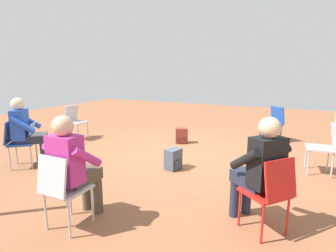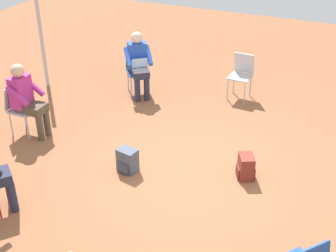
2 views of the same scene
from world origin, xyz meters
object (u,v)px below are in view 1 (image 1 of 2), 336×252
at_px(chair_southwest, 273,122).
at_px(person_with_laptop, 27,129).
at_px(chair_west, 325,145).
at_px(person_in_magenta, 73,164).
at_px(chair_northeast, 17,140).
at_px(backpack_by_empty_chair, 173,160).
at_px(person_in_black, 260,166).
at_px(chair_northwest, 270,190).
at_px(chair_east, 75,120).
at_px(backpack_near_laptop_user, 182,137).
at_px(chair_north, 62,186).

relative_size(chair_southwest, person_with_laptop, 0.69).
distance_m(chair_west, person_in_magenta, 3.90).
relative_size(chair_northeast, backpack_by_empty_chair, 2.36).
distance_m(chair_northeast, person_in_black, 4.06).
relative_size(chair_northeast, chair_northwest, 1.00).
height_order(chair_northeast, chair_northwest, same).
distance_m(chair_west, chair_east, 5.42).
relative_size(chair_northwest, backpack_near_laptop_user, 2.36).
xyz_separation_m(person_in_magenta, person_in_black, (-1.84, -0.80, 0.00)).
distance_m(person_with_laptop, person_in_magenta, 2.30).
height_order(person_with_laptop, person_in_magenta, same).
height_order(chair_west, chair_southwest, same).
bearing_deg(person_in_black, backpack_near_laptop_user, 76.20).
bearing_deg(person_with_laptop, chair_east, 162.94).
bearing_deg(chair_northeast, backpack_by_empty_chair, 75.40).
bearing_deg(chair_northeast, person_with_laptop, 90.00).
xyz_separation_m(chair_east, person_in_magenta, (-2.78, 2.79, 0.20)).
relative_size(chair_west, backpack_near_laptop_user, 2.36).
height_order(chair_northeast, chair_east, same).
height_order(chair_northwest, chair_north, same).
relative_size(person_in_black, backpack_near_laptop_user, 3.44).
distance_m(chair_southwest, backpack_near_laptop_user, 2.24).
distance_m(person_with_laptop, person_in_black, 3.93).
height_order(person_in_magenta, person_in_black, same).
xyz_separation_m(chair_north, backpack_by_empty_chair, (-0.30, -2.14, -0.34)).
height_order(chair_east, person_with_laptop, person_with_laptop).
bearing_deg(chair_west, backpack_near_laptop_user, 70.56).
bearing_deg(backpack_by_empty_chair, chair_northeast, 23.65).
bearing_deg(chair_east, chair_north, 46.79).
bearing_deg(chair_northwest, chair_northeast, 127.28).
relative_size(person_with_laptop, backpack_by_empty_chair, 3.44).
bearing_deg(chair_west, chair_northeast, 107.37).
relative_size(chair_north, person_in_black, 0.69).
relative_size(backpack_near_laptop_user, backpack_by_empty_chair, 1.00).
height_order(chair_west, chair_east, same).
height_order(chair_north, backpack_near_laptop_user, chair_north).
distance_m(person_with_laptop, backpack_by_empty_chair, 2.63).
height_order(chair_northeast, chair_north, same).
distance_m(chair_east, person_with_laptop, 1.96).
bearing_deg(chair_southwest, person_in_black, 131.41).
relative_size(person_with_laptop, person_in_magenta, 1.00).
xyz_separation_m(chair_northwest, chair_southwest, (0.27, -3.99, 0.00)).
xyz_separation_m(chair_west, backpack_by_empty_chair, (2.34, 0.89, -0.34)).
bearing_deg(chair_east, person_in_magenta, 48.45).
distance_m(person_in_black, backpack_by_empty_chair, 2.01).
height_order(chair_east, person_in_black, person_in_black).
bearing_deg(person_in_magenta, person_in_black, 23.54).
bearing_deg(chair_east, person_in_black, 70.21).
height_order(chair_northeast, person_in_black, person_in_black).
distance_m(chair_east, chair_north, 4.06).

